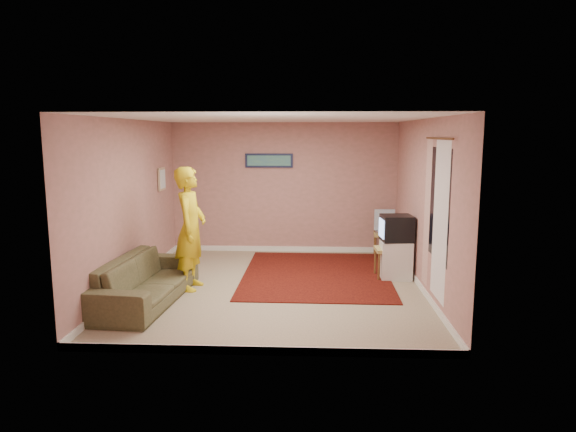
{
  "coord_description": "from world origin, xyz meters",
  "views": [
    {
      "loc": [
        0.54,
        -7.74,
        2.38
      ],
      "look_at": [
        0.16,
        0.6,
        1.04
      ],
      "focal_mm": 32.0,
      "sensor_mm": 36.0,
      "label": 1
    }
  ],
  "objects_px": {
    "person": "(191,229)",
    "crt_tv": "(396,228)",
    "sofa": "(146,280)",
    "chair_a": "(384,229)",
    "chair_b": "(388,242)",
    "tv_cabinet": "(396,260)"
  },
  "relations": [
    {
      "from": "chair_b",
      "to": "sofa",
      "type": "distance_m",
      "value": 3.92
    },
    {
      "from": "tv_cabinet",
      "to": "chair_a",
      "type": "distance_m",
      "value": 1.57
    },
    {
      "from": "tv_cabinet",
      "to": "chair_b",
      "type": "height_order",
      "value": "chair_b"
    },
    {
      "from": "chair_b",
      "to": "sofa",
      "type": "height_order",
      "value": "chair_b"
    },
    {
      "from": "sofa",
      "to": "tv_cabinet",
      "type": "bearing_deg",
      "value": -64.93
    },
    {
      "from": "chair_a",
      "to": "sofa",
      "type": "height_order",
      "value": "chair_a"
    },
    {
      "from": "tv_cabinet",
      "to": "crt_tv",
      "type": "relative_size",
      "value": 1.19
    },
    {
      "from": "crt_tv",
      "to": "person",
      "type": "distance_m",
      "value": 3.32
    },
    {
      "from": "sofa",
      "to": "crt_tv",
      "type": "bearing_deg",
      "value": -64.91
    },
    {
      "from": "tv_cabinet",
      "to": "person",
      "type": "distance_m",
      "value": 3.38
    },
    {
      "from": "chair_b",
      "to": "person",
      "type": "xyz_separation_m",
      "value": [
        -3.13,
        -0.75,
        0.34
      ]
    },
    {
      "from": "crt_tv",
      "to": "chair_a",
      "type": "height_order",
      "value": "crt_tv"
    },
    {
      "from": "chair_a",
      "to": "chair_b",
      "type": "relative_size",
      "value": 0.9
    },
    {
      "from": "person",
      "to": "crt_tv",
      "type": "bearing_deg",
      "value": -74.3
    },
    {
      "from": "sofa",
      "to": "person",
      "type": "height_order",
      "value": "person"
    },
    {
      "from": "crt_tv",
      "to": "chair_b",
      "type": "distance_m",
      "value": 0.27
    },
    {
      "from": "tv_cabinet",
      "to": "chair_a",
      "type": "height_order",
      "value": "chair_a"
    },
    {
      "from": "crt_tv",
      "to": "sofa",
      "type": "xyz_separation_m",
      "value": [
        -3.74,
        -1.4,
        -0.52
      ]
    },
    {
      "from": "chair_a",
      "to": "sofa",
      "type": "xyz_separation_m",
      "value": [
        -3.78,
        -2.96,
        -0.22
      ]
    },
    {
      "from": "chair_b",
      "to": "person",
      "type": "relative_size",
      "value": 0.28
    },
    {
      "from": "chair_a",
      "to": "person",
      "type": "bearing_deg",
      "value": -141.31
    },
    {
      "from": "tv_cabinet",
      "to": "chair_b",
      "type": "bearing_deg",
      "value": 162.01
    }
  ]
}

